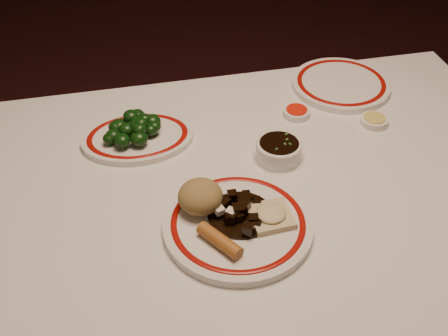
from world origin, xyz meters
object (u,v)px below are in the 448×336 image
(spring_roll, at_px, (220,241))
(broccoli_plate, at_px, (138,138))
(main_plate, at_px, (238,225))
(dining_table, at_px, (271,219))
(fried_wonton, at_px, (271,215))
(rice_mound, at_px, (200,197))
(stirfry_heap, at_px, (240,211))
(soy_bowl, at_px, (279,151))
(broccoli_pile, at_px, (132,128))

(spring_roll, distance_m, broccoli_plate, 0.38)
(main_plate, bearing_deg, dining_table, 43.53)
(fried_wonton, bearing_deg, rice_mound, 155.33)
(rice_mound, xyz_separation_m, stirfry_heap, (0.07, -0.04, -0.02))
(broccoli_plate, xyz_separation_m, soy_bowl, (0.29, -0.13, 0.01))
(fried_wonton, bearing_deg, broccoli_pile, 125.57)
(spring_roll, bearing_deg, broccoli_pile, 74.81)
(fried_wonton, xyz_separation_m, stirfry_heap, (-0.05, 0.02, 0.00))
(rice_mound, height_order, soy_bowl, rice_mound)
(rice_mound, relative_size, soy_bowl, 0.87)
(spring_roll, bearing_deg, soy_bowl, 18.85)
(dining_table, xyz_separation_m, broccoli_plate, (-0.25, 0.22, 0.10))
(rice_mound, bearing_deg, broccoli_plate, 109.82)
(dining_table, bearing_deg, spring_roll, -135.19)
(dining_table, relative_size, broccoli_plate, 4.75)
(rice_mound, distance_m, fried_wonton, 0.14)
(rice_mound, xyz_separation_m, broccoli_plate, (-0.09, 0.26, -0.04))
(main_plate, relative_size, stirfry_heap, 2.43)
(broccoli_plate, bearing_deg, rice_mound, -70.18)
(broccoli_plate, bearing_deg, main_plate, -63.50)
(fried_wonton, bearing_deg, stirfry_heap, 158.81)
(dining_table, xyz_separation_m, spring_roll, (-0.14, -0.14, 0.12))
(main_plate, xyz_separation_m, soy_bowl, (0.13, 0.18, 0.01))
(dining_table, relative_size, fried_wonton, 14.72)
(broccoli_pile, bearing_deg, dining_table, -39.49)
(broccoli_pile, bearing_deg, main_plate, -62.02)
(spring_roll, xyz_separation_m, stirfry_heap, (0.05, 0.07, -0.00))
(fried_wonton, distance_m, stirfry_heap, 0.06)
(broccoli_plate, xyz_separation_m, broccoli_pile, (-0.01, -0.00, 0.03))
(broccoli_pile, height_order, soy_bowl, broccoli_pile)
(broccoli_pile, xyz_separation_m, soy_bowl, (0.30, -0.13, -0.02))
(stirfry_heap, relative_size, broccoli_plate, 0.50)
(main_plate, relative_size, spring_roll, 3.29)
(rice_mound, distance_m, spring_roll, 0.10)
(dining_table, distance_m, main_plate, 0.17)
(dining_table, distance_m, spring_roll, 0.24)
(broccoli_plate, bearing_deg, soy_bowl, -23.79)
(main_plate, bearing_deg, stirfry_heap, 66.40)
(soy_bowl, bearing_deg, rice_mound, -145.73)
(spring_roll, height_order, broccoli_plate, spring_roll)
(main_plate, xyz_separation_m, stirfry_heap, (0.01, 0.02, 0.02))
(broccoli_plate, bearing_deg, spring_roll, -73.15)
(broccoli_plate, bearing_deg, broccoli_pile, -174.33)
(rice_mound, bearing_deg, main_plate, -39.48)
(rice_mound, xyz_separation_m, fried_wonton, (0.12, -0.06, -0.02))
(stirfry_heap, distance_m, broccoli_pile, 0.34)
(main_plate, relative_size, soy_bowl, 3.16)
(dining_table, relative_size, spring_roll, 12.78)
(broccoli_plate, relative_size, broccoli_pile, 1.91)
(spring_roll, distance_m, broccoli_pile, 0.38)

